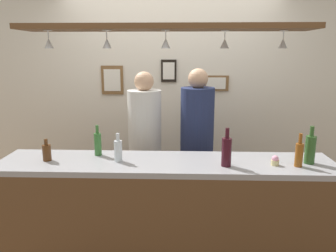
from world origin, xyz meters
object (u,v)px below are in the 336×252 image
Objects in this scene: picture_frame_crest at (169,71)px; person_left_white_patterned_shirt at (145,136)px; bottle_beer_amber_tall at (299,154)px; cupcake at (275,161)px; bottle_champagne_green at (310,149)px; bottle_soda_clear at (118,150)px; person_middle_navy_shirt at (197,135)px; bottle_beer_brown_stubby at (47,152)px; picture_frame_lower_pair at (216,83)px; picture_frame_caricature at (112,80)px; bottle_wine_dark_red at (227,151)px; bottle_beer_green_import at (98,143)px.

person_left_white_patterned_shirt is at bearing -108.91° from picture_frame_crest.
bottle_beer_amber_tall is 0.18m from cupcake.
person_left_white_patterned_shirt is 5.55× the size of bottle_champagne_green.
bottle_soda_clear is (-1.40, 0.07, -0.01)m from bottle_beer_amber_tall.
bottle_soda_clear reaches higher than cupcake.
person_middle_navy_shirt is 6.52× the size of bottle_beer_amber_tall.
picture_frame_crest is (-0.31, 0.65, 0.61)m from person_middle_navy_shirt.
bottle_soda_clear is at bearing -179.67° from bottle_champagne_green.
person_left_white_patterned_shirt is at bearing 146.48° from bottle_beer_amber_tall.
cupcake is (1.81, -0.04, -0.03)m from bottle_beer_brown_stubby.
bottle_soda_clear is at bearing -103.94° from picture_frame_crest.
person_middle_navy_shirt is (0.54, 0.00, 0.02)m from person_left_white_patterned_shirt.
picture_frame_lower_pair is at bearing 69.26° from person_middle_navy_shirt.
person_middle_navy_shirt is at bearing 0.00° from person_left_white_patterned_shirt.
bottle_beer_amber_tall is 2.32m from picture_frame_caricature.
person_left_white_patterned_shirt is 1.05m from bottle_beer_brown_stubby.
bottle_beer_green_import is at bearing 167.52° from bottle_wine_dark_red.
bottle_beer_green_import reaches higher than bottle_beer_brown_stubby.
bottle_beer_brown_stubby is 2.09m from bottle_champagne_green.
bottle_beer_brown_stubby is at bearing -136.26° from picture_frame_lower_pair.
bottle_champagne_green is 1.00× the size of bottle_wine_dark_red.
bottle_soda_clear is 0.58m from bottle_beer_brown_stubby.
bottle_soda_clear is (-0.67, -0.77, 0.06)m from person_middle_navy_shirt.
bottle_soda_clear is 0.77× the size of bottle_wine_dark_red.
picture_frame_caricature is at bearing 127.89° from bottle_wine_dark_red.
picture_frame_lower_pair is (1.11, 1.27, 0.39)m from bottle_beer_green_import.
picture_frame_crest is at bearing 115.62° from person_middle_navy_shirt.
cupcake is 1.57m from picture_frame_lower_pair.
picture_frame_caricature is at bearing 102.76° from bottle_soda_clear.
bottle_champagne_green is (1.51, 0.01, 0.03)m from bottle_soda_clear.
picture_frame_crest is (0.93, 1.43, 0.57)m from bottle_beer_brown_stubby.
person_left_white_patterned_shirt is at bearing 47.59° from bottle_beer_brown_stubby.
bottle_beer_amber_tall reaches higher than bottle_beer_brown_stubby.
picture_frame_lower_pair is 0.88× the size of picture_frame_caricature.
person_middle_navy_shirt is 0.87m from bottle_wine_dark_red.
person_left_white_patterned_shirt is at bearing 61.84° from bottle_beer_green_import.
bottle_beer_green_import is 3.33× the size of cupcake.
person_left_white_patterned_shirt is 0.71m from bottle_beer_green_import.
person_middle_navy_shirt reaches higher than bottle_champagne_green.
bottle_soda_clear reaches higher than bottle_beer_brown_stubby.
bottle_wine_dark_red is 1.55m from picture_frame_lower_pair.
picture_frame_lower_pair is (-0.31, 1.47, 0.46)m from cupcake.
bottle_beer_amber_tall is 1.62m from picture_frame_lower_pair.
person_left_white_patterned_shirt is 5.55× the size of bottle_wine_dark_red.
bottle_wine_dark_red is 1.67m from picture_frame_crest.
person_left_white_patterned_shirt reaches higher than bottle_champagne_green.
bottle_champagne_green reaches higher than cupcake.
person_left_white_patterned_shirt is 1.58m from bottle_champagne_green.
bottle_beer_brown_stubby is at bearing -132.41° from person_left_white_patterned_shirt.
picture_frame_lower_pair is 0.58m from picture_frame_crest.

